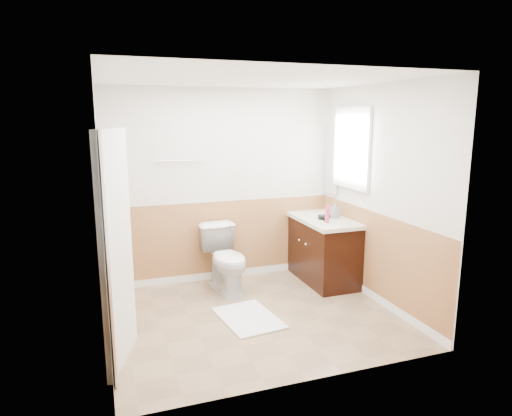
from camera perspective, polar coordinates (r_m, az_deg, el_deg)
name	(u,v)px	position (r m, az deg, el deg)	size (l,w,h in m)	color
floor	(255,316)	(5.04, -0.14, -13.53)	(3.00, 3.00, 0.00)	#8C7051
ceiling	(255,78)	(4.59, -0.16, 16.07)	(3.00, 3.00, 0.00)	white
wall_back	(222,186)	(5.88, -4.29, 2.80)	(3.00, 3.00, 0.00)	silver
wall_front	(310,234)	(3.48, 6.85, -3.26)	(3.00, 3.00, 0.00)	silver
wall_left	(102,214)	(4.41, -18.90, -0.68)	(3.00, 3.00, 0.00)	silver
wall_right	(379,196)	(5.33, 15.28, 1.53)	(3.00, 3.00, 0.00)	silver
wainscot_back	(223,242)	(6.03, -4.15, -4.28)	(3.00, 3.00, 0.00)	#AD7745
wainscot_front	(307,324)	(3.75, 6.48, -14.36)	(3.00, 3.00, 0.00)	#AD7745
wainscot_left	(109,290)	(4.62, -18.14, -9.81)	(2.60, 2.60, 0.00)	#AD7745
wainscot_right	(375,259)	(5.50, 14.77, -6.20)	(2.60, 2.60, 0.00)	#AD7745
toilet	(226,259)	(5.63, -3.79, -6.46)	(0.45, 0.79, 0.81)	white
bath_mat	(248,318)	(4.99, -0.96, -13.72)	(0.55, 0.80, 0.02)	white
vanity_cabinet	(323,251)	(6.02, 8.47, -5.41)	(0.55, 1.10, 0.80)	black
vanity_knob_left	(306,244)	(5.76, 6.32, -4.56)	(0.03, 0.03, 0.03)	silver
vanity_knob_right	(299,240)	(5.93, 5.49, -4.07)	(0.03, 0.03, 0.03)	silver
countertop	(323,220)	(5.90, 8.50, -1.46)	(0.60, 1.15, 0.05)	silver
sink_basin	(319,215)	(6.03, 7.94, -0.84)	(0.36, 0.36, 0.02)	white
faucet	(331,209)	(6.10, 9.46, -0.16)	(0.02, 0.02, 0.14)	silver
lotion_bottle	(327,214)	(5.60, 9.00, -0.76)	(0.05, 0.05, 0.22)	#C33251
soap_dispenser	(335,210)	(5.89, 9.93, -0.24)	(0.10, 0.10, 0.21)	gray
hair_dryer_body	(324,217)	(5.79, 8.60, -1.11)	(0.07, 0.07, 0.14)	black
hair_dryer_handle	(324,220)	(5.74, 8.58, -1.54)	(0.03, 0.03, 0.07)	black
mirror_panel	(331,161)	(6.21, 9.51, 5.92)	(0.02, 0.35, 0.90)	silver
window_frame	(351,148)	(5.75, 11.98, 7.40)	(0.04, 0.80, 1.00)	white
window_glass	(353,148)	(5.76, 12.12, 7.40)	(0.01, 0.70, 0.90)	white
door	(117,250)	(4.03, -17.19, -5.06)	(0.05, 0.80, 2.04)	white
door_frame	(107,249)	(4.03, -18.29, -5.00)	(0.02, 0.92, 2.10)	white
door_knob	(122,247)	(4.37, -16.53, -4.71)	(0.06, 0.06, 0.06)	silver
towel_bar	(180,161)	(5.68, -9.60, 5.92)	(0.02, 0.02, 0.62)	silver
tp_holder_bar	(217,229)	(5.90, -4.97, -2.64)	(0.02, 0.02, 0.14)	silver
tp_roll	(217,229)	(5.90, -4.97, -2.64)	(0.11, 0.11, 0.10)	white
tp_sheet	(217,237)	(5.93, -4.95, -3.67)	(0.10, 0.01, 0.16)	white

